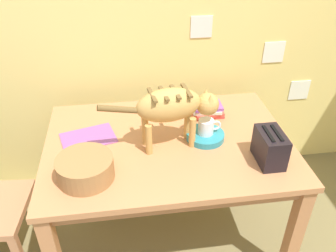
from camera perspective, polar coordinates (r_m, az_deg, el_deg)
The scene contains 9 objects.
wall_rear at distance 2.34m, azimuth -5.83°, elevation 17.54°, with size 4.84×0.11×2.50m.
dining_table at distance 2.03m, azimuth -0.00°, elevation -4.33°, with size 1.36×0.95×0.73m.
cat at distance 1.82m, azimuth 1.01°, elevation 3.14°, with size 0.64×0.20×0.34m.
saucer_bowl at distance 1.99m, azimuth 6.04°, elevation -1.59°, with size 0.21×0.21×0.04m, color teal.
coffee_mug at distance 1.96m, azimuth 6.25°, elevation -0.11°, with size 0.13×0.09×0.09m.
magazine at distance 2.04m, azimuth -12.76°, elevation -1.87°, with size 0.29×0.21×0.01m, color #96509A.
book_stack at distance 2.20m, azimuth 6.43°, elevation 2.64°, with size 0.20×0.15×0.07m.
wicker_basket at distance 1.75m, azimuth -13.24°, elevation -6.64°, with size 0.28×0.28×0.11m.
toaster at distance 1.86m, azimuth 16.15°, elevation -3.32°, with size 0.12×0.20×0.18m.
Camera 1 is at (-0.09, -0.41, 1.90)m, focal length 37.73 mm.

